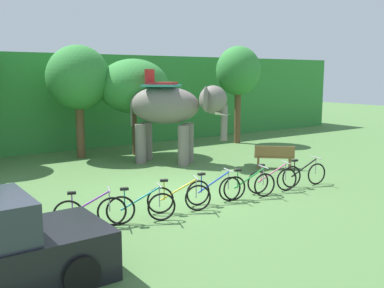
% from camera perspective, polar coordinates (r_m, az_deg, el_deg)
% --- Properties ---
extents(ground_plane, '(80.00, 80.00, 0.00)m').
position_cam_1_polar(ground_plane, '(13.33, -1.14, -6.48)').
color(ground_plane, '#4C753D').
extents(foliage_hedge, '(36.00, 6.00, 4.54)m').
position_cam_1_polar(foliage_hedge, '(24.16, -17.69, 5.54)').
color(foliage_hedge, '#338438').
rests_on(foliage_hedge, ground).
extents(tree_far_left, '(2.68, 2.68, 4.80)m').
position_cam_1_polar(tree_far_left, '(19.27, -14.61, 8.30)').
color(tree_far_left, brown).
rests_on(tree_far_left, ground).
extents(tree_center_left, '(3.10, 3.10, 4.25)m').
position_cam_1_polar(tree_center_left, '(19.50, -7.62, 7.46)').
color(tree_center_left, brown).
rests_on(tree_center_left, ground).
extents(tree_right, '(2.29, 2.29, 5.01)m').
position_cam_1_polar(tree_right, '(22.91, 6.05, 9.35)').
color(tree_right, brown).
rests_on(tree_right, ground).
extents(elephant, '(3.53, 3.81, 3.78)m').
position_cam_1_polar(elephant, '(17.58, -2.59, 4.59)').
color(elephant, slate).
rests_on(elephant, ground).
extents(bike_purple, '(1.63, 0.71, 0.92)m').
position_cam_1_polar(bike_purple, '(10.63, -13.15, -8.63)').
color(bike_purple, black).
rests_on(bike_purple, ground).
extents(bike_teal, '(1.63, 0.70, 0.92)m').
position_cam_1_polar(bike_teal, '(10.77, -6.65, -8.20)').
color(bike_teal, black).
rests_on(bike_teal, ground).
extents(bike_yellow, '(1.60, 0.76, 0.92)m').
position_cam_1_polar(bike_yellow, '(11.49, -1.69, -7.04)').
color(bike_yellow, black).
rests_on(bike_yellow, ground).
extents(bike_blue, '(1.69, 0.52, 0.92)m').
position_cam_1_polar(bike_blue, '(12.28, 2.90, -5.98)').
color(bike_blue, black).
rests_on(bike_blue, ground).
extents(bike_green, '(1.68, 0.56, 0.92)m').
position_cam_1_polar(bike_green, '(12.83, 7.51, -5.39)').
color(bike_green, black).
rests_on(bike_green, ground).
extents(bike_pink, '(1.66, 0.62, 0.92)m').
position_cam_1_polar(bike_pink, '(13.61, 10.43, -4.63)').
color(bike_pink, black).
rests_on(bike_pink, ground).
extents(bike_black, '(1.69, 0.52, 0.92)m').
position_cam_1_polar(bike_black, '(14.57, 14.41, -3.86)').
color(bike_black, black).
rests_on(bike_black, ground).
extents(wooden_bench, '(1.39, 1.31, 0.89)m').
position_cam_1_polar(wooden_bench, '(16.99, 10.68, -1.58)').
color(wooden_bench, brown).
rests_on(wooden_bench, ground).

